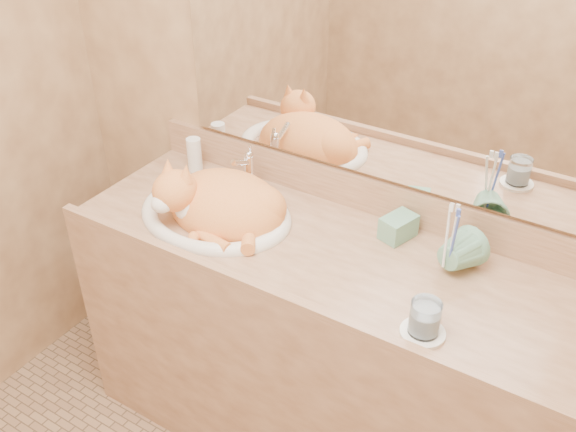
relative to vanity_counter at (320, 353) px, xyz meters
The scene contains 12 objects.
wall_back 0.87m from the vanity_counter, 90.00° to the left, with size 2.40×0.02×2.50m, color #88603E.
vanity_counter is the anchor object (origin of this frame).
mirror 1.00m from the vanity_counter, 90.00° to the left, with size 1.30×0.02×0.80m, color white.
sink_basin 0.63m from the vanity_counter, behind, with size 0.50×0.42×0.16m, color white, non-canonical shape.
faucet 0.66m from the vanity_counter, 155.80° to the left, with size 0.04×0.11×0.16m, color white, non-canonical shape.
cat 0.61m from the vanity_counter, behind, with size 0.40×0.32×0.22m, color orange, non-canonical shape.
soap_dispenser 0.54m from the vanity_counter, 42.19° to the left, with size 0.07×0.07×0.16m, color #65A285.
toothbrush_cup 0.60m from the vanity_counter, 11.52° to the left, with size 0.12×0.12×0.11m, color #65A285.
toothbrushes 0.67m from the vanity_counter, 11.52° to the left, with size 0.04×0.04×0.24m, color white, non-canonical shape.
saucer 0.60m from the vanity_counter, 24.77° to the right, with size 0.11×0.11×0.01m, color white.
water_glass 0.64m from the vanity_counter, 24.77° to the right, with size 0.08×0.08×0.09m, color silver.
lotion_bottle 0.81m from the vanity_counter, 163.82° to the left, with size 0.05×0.05×0.12m, color white.
Camera 1 is at (0.71, -0.62, 1.99)m, focal length 40.00 mm.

